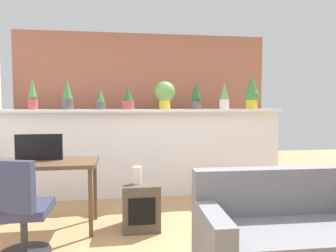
% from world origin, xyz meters
% --- Properties ---
extents(divider_wall, '(4.04, 0.16, 1.25)m').
position_xyz_m(divider_wall, '(0.00, 2.00, 0.62)').
color(divider_wall, silver).
rests_on(divider_wall, ground).
extents(plant_shelf, '(4.04, 0.29, 0.04)m').
position_xyz_m(plant_shelf, '(0.00, 1.96, 1.27)').
color(plant_shelf, silver).
rests_on(plant_shelf, divider_wall).
extents(brick_wall_behind, '(4.04, 0.10, 2.50)m').
position_xyz_m(brick_wall_behind, '(0.00, 2.60, 1.25)').
color(brick_wall_behind, '#AD664C').
rests_on(brick_wall_behind, ground).
extents(potted_plant_0, '(0.13, 0.13, 0.44)m').
position_xyz_m(potted_plant_0, '(-1.56, 1.93, 1.47)').
color(potted_plant_0, '#B7474C').
rests_on(potted_plant_0, plant_shelf).
extents(potted_plant_1, '(0.16, 0.16, 0.42)m').
position_xyz_m(potted_plant_1, '(-1.11, 1.94, 1.49)').
color(potted_plant_1, '#4C4C51').
rests_on(potted_plant_1, plant_shelf).
extents(potted_plant_2, '(0.13, 0.13, 0.29)m').
position_xyz_m(potted_plant_2, '(-0.65, 1.93, 1.41)').
color(potted_plant_2, '#4C4C51').
rests_on(potted_plant_2, plant_shelf).
extents(potted_plant_3, '(0.17, 0.17, 0.30)m').
position_xyz_m(potted_plant_3, '(-0.27, 1.92, 1.43)').
color(potted_plant_3, '#B7474C').
rests_on(potted_plant_3, plant_shelf).
extents(potted_plant_4, '(0.30, 0.30, 0.41)m').
position_xyz_m(potted_plant_4, '(0.26, 1.99, 1.52)').
color(potted_plant_4, gold).
rests_on(potted_plant_4, plant_shelf).
extents(potted_plant_5, '(0.15, 0.15, 0.41)m').
position_xyz_m(potted_plant_5, '(0.72, 1.97, 1.47)').
color(potted_plant_5, '#4C4C51').
rests_on(potted_plant_5, plant_shelf).
extents(potted_plant_6, '(0.14, 0.14, 0.40)m').
position_xyz_m(potted_plant_6, '(1.16, 1.96, 1.48)').
color(potted_plant_6, silver).
rests_on(potted_plant_6, plant_shelf).
extents(potted_plant_7, '(0.22, 0.22, 0.53)m').
position_xyz_m(potted_plant_7, '(1.61, 2.00, 1.54)').
color(potted_plant_7, gold).
rests_on(potted_plant_7, plant_shelf).
extents(desk, '(1.10, 0.60, 0.75)m').
position_xyz_m(desk, '(-1.17, 0.89, 0.67)').
color(desk, brown).
rests_on(desk, ground).
extents(tv_monitor, '(0.49, 0.04, 0.28)m').
position_xyz_m(tv_monitor, '(-1.24, 0.97, 0.89)').
color(tv_monitor, black).
rests_on(tv_monitor, desk).
extents(office_chair, '(0.50, 0.50, 0.91)m').
position_xyz_m(office_chair, '(-1.21, 0.18, 0.39)').
color(office_chair, '#262628').
rests_on(office_chair, ground).
extents(side_cube_shelf, '(0.40, 0.41, 0.50)m').
position_xyz_m(side_cube_shelf, '(-0.16, 0.80, 0.25)').
color(side_cube_shelf, '#4C4238').
rests_on(side_cube_shelf, ground).
extents(vase_on_shelf, '(0.10, 0.10, 0.19)m').
position_xyz_m(vase_on_shelf, '(-0.20, 0.79, 0.59)').
color(vase_on_shelf, silver).
rests_on(vase_on_shelf, side_cube_shelf).
extents(couch, '(1.58, 0.80, 0.80)m').
position_xyz_m(couch, '(1.02, -0.27, 0.28)').
color(couch, slate).
rests_on(couch, ground).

